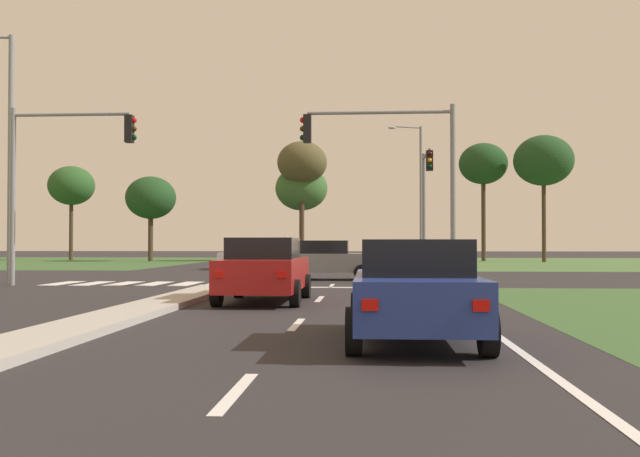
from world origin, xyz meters
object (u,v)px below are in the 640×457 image
Objects in this scene: treeline_near at (71,186)px; treeline_fifth at (483,165)px; pedestrian_at_median at (287,248)px; car_grey_third at (325,260)px; car_white_fourth at (242,256)px; treeline_third at (301,189)px; car_blue_second at (414,290)px; traffic_signal_near_right at (398,161)px; traffic_signal_far_right at (426,190)px; street_lamp_second at (6,144)px; street_lamp_third at (418,187)px; car_red_near at (265,269)px; treeline_second at (151,198)px; treeline_fourth at (302,163)px; treeline_sixth at (544,161)px; traffic_signal_near_left at (56,164)px.

treeline_near is 34.95m from treeline_fifth.
treeline_fifth is at bearing -0.89° from pedestrian_at_median.
car_white_fourth is (-5.47, 11.69, -0.05)m from car_grey_third.
treeline_third is (19.88, -0.02, -0.33)m from treeline_near.
car_blue_second is at bearing -99.89° from treeline_fifth.
treeline_third is at bearing 42.94° from pedestrian_at_median.
car_blue_second is 0.71× the size of traffic_signal_near_right.
street_lamp_second reaches higher than traffic_signal_far_right.
treeline_fifth is at bearing 56.45° from street_lamp_second.
traffic_signal_far_right is at bearing -92.46° from street_lamp_third.
treeline_fifth reaches higher than pedestrian_at_median.
treeline_second is at bearing 110.73° from car_red_near.
car_red_near is 14.17m from street_lamp_second.
treeline_near reaches higher than traffic_signal_far_right.
pedestrian_at_median is at bearing -88.18° from treeline_fourth.
car_blue_second is 0.44× the size of treeline_sixth.
car_white_fourth is at bearing -130.39° from treeline_fifth.
car_white_fourth is 11.54m from traffic_signal_far_right.
treeline_second is at bearing 97.66° from street_lamp_second.
treeline_fourth reaches higher than treeline_third.
treeline_fifth is (20.20, 35.89, 3.70)m from traffic_signal_near_left.
treeline_fifth reaches higher than car_grey_third.
car_blue_second is 25.80m from traffic_signal_far_right.
pedestrian_at_median is at bearing 95.31° from car_red_near.
treeline_second is 0.70× the size of treeline_sixth.
car_white_fourth is at bearing 67.33° from street_lamp_second.
traffic_signal_far_right is at bearing 73.57° from car_red_near.
street_lamp_third is 1.22× the size of treeline_near.
traffic_signal_near_left is 35.48m from treeline_fourth.
street_lamp_third is 10.09m from treeline_fifth.
treeline_second is (-21.27, 5.58, -0.37)m from street_lamp_third.
traffic_signal_far_right reaches higher than car_grey_third.
traffic_signal_near_right is at bearing -60.83° from treeline_second.
traffic_signal_far_right is at bearing 40.91° from traffic_signal_near_left.
treeline_third is at bearing 97.44° from treeline_fourth.
car_grey_third is 15.29m from pedestrian_at_median.
treeline_near is (-12.13, 34.85, 1.24)m from street_lamp_second.
treeline_third is (1.53, 19.94, 5.29)m from car_white_fourth.
car_white_fourth is at bearing 77.52° from traffic_signal_near_left.
pedestrian_at_median is at bearing -47.56° from treeline_second.
car_red_near is 43.28m from treeline_third.
traffic_signal_near_left is at bearing 77.52° from car_white_fourth.
car_grey_third is 0.46× the size of street_lamp_third.
car_red_near is 44.59m from treeline_fifth.
treeline_fourth reaches higher than traffic_signal_far_right.
street_lamp_third is at bearing 84.86° from traffic_signal_near_right.
car_white_fourth is (-4.64, 22.91, -0.07)m from car_red_near.
car_grey_third is at bearing -102.74° from street_lamp_third.
treeline_second is at bearing 179.16° from treeline_sixth.
treeline_second is (7.81, -2.78, -1.25)m from treeline_near.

